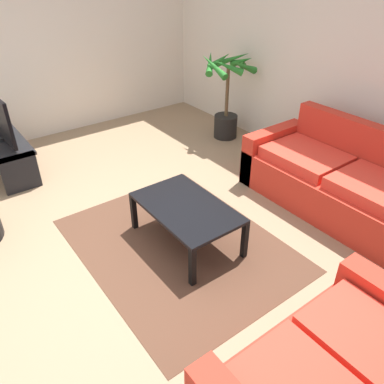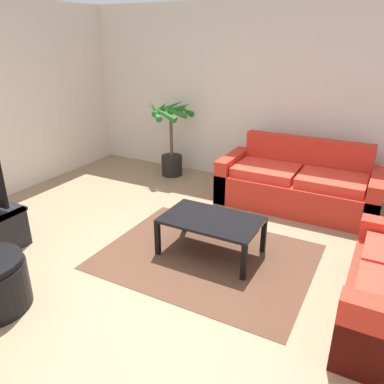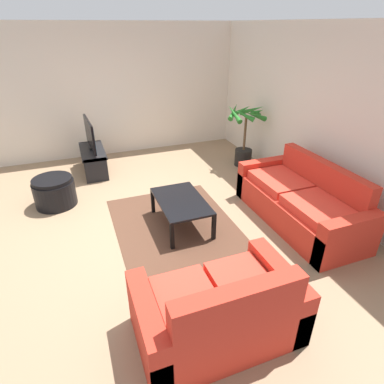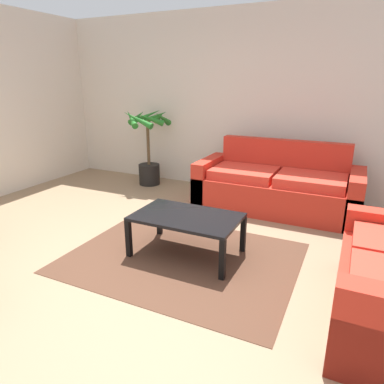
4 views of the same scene
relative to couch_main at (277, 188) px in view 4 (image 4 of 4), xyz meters
name	(u,v)px [view 4 (image 4 of 4)]	position (x,y,z in m)	size (l,w,h in m)	color
ground_plane	(120,273)	(-0.90, -2.28, -0.30)	(6.60, 6.60, 0.00)	#937556
wall_back	(234,103)	(-0.90, 0.72, 1.05)	(6.00, 0.06, 2.70)	beige
couch_main	(277,188)	(0.00, 0.00, 0.00)	(2.11, 0.90, 0.90)	red
coffee_table	(187,220)	(-0.52, -1.68, 0.07)	(1.04, 0.64, 0.42)	black
area_rug	(182,257)	(-0.52, -1.78, -0.30)	(2.20, 1.70, 0.01)	#513323
potted_palm	(148,148)	(-2.19, 0.26, 0.32)	(0.75, 0.80, 1.25)	black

